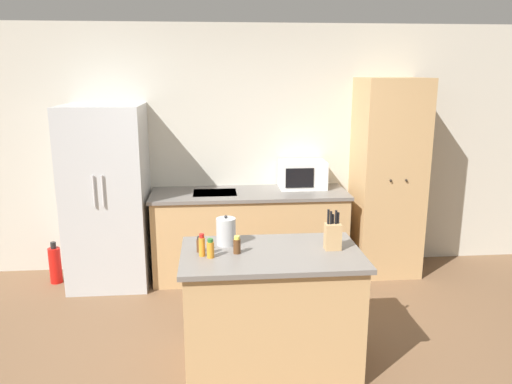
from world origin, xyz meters
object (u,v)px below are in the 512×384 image
Objects in this scene: pantry_cabinet at (387,178)px; spice_bottle_amber_oil at (200,245)px; fire_extinguisher at (55,265)px; microwave at (302,175)px; spice_bottle_short_red at (237,245)px; kettle at (226,231)px; spice_bottle_green_herb at (202,246)px; spice_bottle_tall_dark at (210,249)px; refrigerator at (107,196)px; knife_block at (333,235)px.

pantry_cabinet is 18.46× the size of spice_bottle_amber_oil.
spice_bottle_amber_oil is 0.26× the size of fire_extinguisher.
microwave is 3.84× the size of spice_bottle_short_red.
pantry_cabinet is 2.38m from spice_bottle_short_red.
kettle reaches higher than spice_bottle_short_red.
microwave is at bearing 60.81° from spice_bottle_green_herb.
pantry_cabinet is 2.30m from kettle.
spice_bottle_amber_oil is at bearing -144.66° from kettle.
spice_bottle_amber_oil is at bearing 120.47° from spice_bottle_tall_dark.
spice_bottle_green_herb is (0.01, -0.09, 0.02)m from spice_bottle_amber_oil.
refrigerator reaches higher than knife_block.
spice_bottle_green_herb is at bearing -47.55° from fire_extinguisher.
spice_bottle_tall_dark is 1.22× the size of spice_bottle_amber_oil.
knife_block is at bearing 5.72° from spice_bottle_tall_dark.
spice_bottle_tall_dark is 0.84× the size of spice_bottle_green_herb.
fire_extinguisher is at bearing 137.15° from spice_bottle_short_red.
kettle reaches higher than fire_extinguisher.
spice_bottle_amber_oil is at bearing -120.71° from microwave.
refrigerator is 2.88m from pantry_cabinet.
spice_bottle_green_herb is at bearing -128.18° from kettle.
spice_bottle_tall_dark is at bearing -114.33° from kettle.
microwave is 1.11× the size of fire_extinguisher.
spice_bottle_tall_dark is at bearing -136.54° from pantry_cabinet.
refrigerator is 1.85m from spice_bottle_amber_oil.
pantry_cabinet reaches higher than knife_block.
spice_bottle_amber_oil is at bearing -59.02° from refrigerator.
microwave is 1.98m from spice_bottle_short_red.
pantry_cabinet is 2.56m from spice_bottle_tall_dark.
fire_extinguisher is (-1.54, 1.68, -0.76)m from spice_bottle_green_herb.
spice_bottle_short_red is 1.13× the size of spice_bottle_amber_oil.
microwave is 3.57× the size of spice_bottle_tall_dark.
kettle is at bearing 110.15° from spice_bottle_short_red.
refrigerator is 1.93m from spice_bottle_green_herb.
spice_bottle_tall_dark is at bearing -59.53° from spice_bottle_amber_oil.
spice_bottle_amber_oil is (-1.93, -1.64, -0.10)m from pantry_cabinet.
spice_bottle_short_red is 2.54m from fire_extinguisher.
refrigerator reaches higher than microwave.
fire_extinguisher is (-0.58, 0.01, -0.71)m from refrigerator.
knife_block is at bearing 3.27° from spice_bottle_green_herb.
microwave reaches higher than spice_bottle_short_red.
knife_block is at bearing -40.55° from refrigerator.
spice_bottle_green_herb is (-1.03, -1.85, -0.10)m from microwave.
knife_block is 0.77m from kettle.
spice_bottle_amber_oil is at bearing 98.82° from spice_bottle_green_herb.
knife_block reaches higher than kettle.
microwave is at bearing 62.63° from spice_bottle_tall_dark.
spice_bottle_short_red is at bearing -134.62° from pantry_cabinet.
microwave reaches higher than knife_block.
kettle is (0.19, 0.13, 0.05)m from spice_bottle_amber_oil.
knife_block is 2.34× the size of spice_bottle_short_red.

